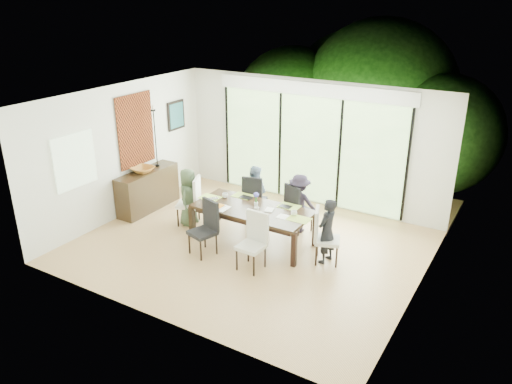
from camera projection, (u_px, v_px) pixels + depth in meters
The scene contains 62 objects.
floor at pixel (249, 247), 9.15m from camera, with size 6.00×5.00×0.01m, color #986A3D.
ceiling at pixel (248, 100), 8.13m from camera, with size 6.00×5.00×0.01m, color white.
wall_back at pixel (310, 143), 10.64m from camera, with size 6.00×0.02×2.70m, color silver.
wall_front at pixel (150, 234), 6.65m from camera, with size 6.00×0.02×2.70m, color beige.
wall_left at pixel (122, 151), 10.07m from camera, with size 0.02×5.00×2.70m, color beige.
wall_right at pixel (426, 215), 7.22m from camera, with size 0.02×5.00×2.70m, color white.
glass_doors at pixel (309, 150), 10.67m from camera, with size 4.20×0.02×2.30m, color #598C3F.
blinds_header at pixel (311, 89), 10.17m from camera, with size 4.40×0.06×0.28m, color white.
mullion_a at pixel (227, 136), 11.65m from camera, with size 0.05×0.04×2.30m, color black.
mullion_b at pixel (280, 145), 10.99m from camera, with size 0.05×0.04×2.30m, color black.
mullion_c at pixel (340, 155), 10.33m from camera, with size 0.05×0.04×2.30m, color black.
mullion_d at pixel (407, 167), 9.66m from camera, with size 0.05×0.04×2.30m, color black.
side_window at pixel (75, 161), 9.04m from camera, with size 0.02×0.90×1.00m, color #8CAD7F.
deck at pixel (324, 190), 11.88m from camera, with size 6.00×1.80×0.10m, color brown.
rail_top at pixel (338, 157), 12.29m from camera, with size 6.00×0.08×0.06m, color brown.
foliage_left at pixel (292, 106), 13.60m from camera, with size 3.20×3.20×3.20m, color #14380F.
foliage_mid at pixel (379, 97), 12.90m from camera, with size 4.00×4.00×4.00m, color #14380F.
foliage_right at pixel (441, 134), 11.61m from camera, with size 2.80×2.80×2.80m, color #14380F.
foliage_far at pixel (351, 96), 14.00m from camera, with size 3.60×3.60×3.60m, color #14380F.
table_top at pixel (252, 209), 9.13m from camera, with size 2.17×0.99×0.05m, color black.
table_apron at pixel (252, 213), 9.16m from camera, with size 1.99×0.81×0.09m, color black.
table_leg_fl at pixel (192, 222), 9.42m from camera, with size 0.08×0.08×0.62m, color black.
table_leg_fr at pixel (294, 250), 8.40m from camera, with size 0.08×0.08×0.62m, color black.
table_leg_bl at pixel (218, 206), 10.11m from camera, with size 0.08×0.08×0.62m, color black.
table_leg_br at pixel (315, 230), 9.08m from camera, with size 0.08×0.08×0.62m, color black.
chair_left_end at pixel (188, 201), 9.90m from camera, with size 0.42×0.42×0.99m, color white, non-canonical shape.
chair_right_end at pixel (328, 236), 8.47m from camera, with size 0.42×0.42×0.99m, color beige, non-canonical shape.
chair_far_left at pixel (255, 197), 10.07m from camera, with size 0.42×0.42×0.99m, color black, non-canonical shape.
chair_far_right at pixel (300, 207), 9.60m from camera, with size 0.42×0.42×0.99m, color black, non-canonical shape.
chair_near_left at pixel (202, 229), 8.73m from camera, with size 0.42×0.42×0.99m, color black, non-canonical shape.
chair_near_right at pixel (251, 242), 8.25m from camera, with size 0.42×0.42×0.99m, color beige, non-canonical shape.
person_left_end at pixel (188, 197), 9.85m from camera, with size 0.54×0.34×1.16m, color #3E5035.
person_right_end at pixel (327, 231), 8.45m from camera, with size 0.54×0.34×1.16m, color black.
person_far_left at pixel (255, 193), 10.03m from camera, with size 0.54×0.34×1.16m, color slate.
person_far_right at pixel (299, 203), 9.55m from camera, with size 0.54×0.34×1.16m, color #231C2B.
placemat_left at pixel (210, 198), 9.57m from camera, with size 0.40×0.29×0.01m, color #A4C145.
placemat_right at pixel (299, 219), 8.66m from camera, with size 0.40×0.29×0.01m, color #93A93C.
placemat_far_l at pixel (243, 196), 9.65m from camera, with size 0.40×0.29×0.01m, color #A3C044.
placemat_far_r at pixel (289, 206), 9.17m from camera, with size 0.40×0.29×0.01m, color #99B942.
placemat_paper at pixel (218, 207), 9.14m from camera, with size 0.40×0.29×0.01m, color white.
tablet_far_l at pixel (246, 197), 9.56m from camera, with size 0.23×0.16×0.01m, color black.
tablet_far_r at pixel (285, 206), 9.15m from camera, with size 0.22×0.15×0.01m, color black.
papers at pixel (285, 217), 8.74m from camera, with size 0.27×0.20×0.00m, color white.
platter_base at pixel (218, 207), 9.13m from camera, with size 0.23×0.23×0.02m, color white.
platter_snacks at pixel (218, 206), 9.13m from camera, with size 0.18×0.18×0.01m, color orange.
vase at pixel (256, 205), 9.11m from camera, with size 0.07×0.07×0.11m, color silver.
hyacinth_stems at pixel (256, 199), 9.07m from camera, with size 0.04×0.04×0.14m, color #337226.
hyacinth_blooms at pixel (256, 195), 9.04m from camera, with size 0.10×0.10×0.10m, color #5653D0.
laptop at pixel (211, 200), 9.44m from camera, with size 0.30×0.19×0.02m, color silver.
cup_a at pixel (225, 196), 9.55m from camera, with size 0.11×0.11×0.09m, color white.
cup_b at pixel (257, 209), 8.95m from camera, with size 0.09×0.09×0.08m, color white.
cup_c at pixel (294, 213), 8.80m from camera, with size 0.11×0.11×0.09m, color white.
book at pixel (265, 209), 9.03m from camera, with size 0.15×0.20×0.02m, color white.
sideboard at pixel (148, 190), 10.61m from camera, with size 0.43×1.53×0.86m, color black.
bowl at pixel (143, 170), 10.34m from camera, with size 0.46×0.46×0.11m, color #9A5E21.
candlestick_base at pixel (157, 165), 10.72m from camera, with size 0.10×0.10×0.04m, color black.
candlestick_shaft at pixel (155, 138), 10.49m from camera, with size 0.02×0.02×1.20m, color black.
candlestick_pan at pixel (153, 110), 10.27m from camera, with size 0.10×0.10×0.03m, color black.
candle at pixel (153, 108), 10.25m from camera, with size 0.03×0.03×0.10m, color silver.
tapestry at pixel (136, 130), 10.24m from camera, with size 0.02×1.00×1.50m, color maroon.
art_frame at pixel (176, 115), 11.26m from camera, with size 0.03×0.55×0.65m, color black.
art_canvas at pixel (177, 115), 11.25m from camera, with size 0.01×0.45×0.55m, color #1A4D53.
Camera 1 is at (4.26, -6.89, 4.37)m, focal length 35.00 mm.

